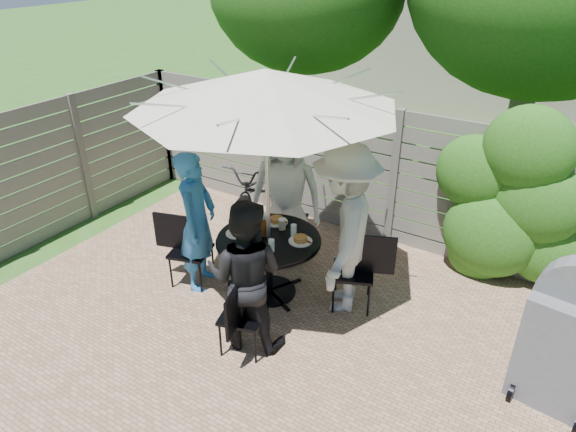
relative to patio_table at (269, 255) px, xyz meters
The scene contains 22 objects.
patio_table is the anchor object (origin of this frame).
umbrella 1.87m from the patio_table, ahead, with size 3.37×3.37×2.59m.
chair_back 1.00m from the patio_table, 108.54° to the left, with size 0.57×0.71×0.93m.
person_back 0.92m from the patio_table, 108.53° to the left, with size 0.89×0.58×1.83m, color silver.
chair_left 1.00m from the patio_table, 161.49° to the right, with size 0.68×0.54×0.89m.
person_left 0.89m from the patio_table, 161.47° to the right, with size 0.61×0.40×1.68m, color #2A6FB9.
chair_front 1.00m from the patio_table, 71.50° to the right, with size 0.52×0.66×0.86m.
person_front 0.88m from the patio_table, 71.47° to the right, with size 0.78×0.61×1.60m, color black.
chair_right 1.00m from the patio_table, 18.61° to the left, with size 0.70×0.58×0.92m.
person_right 0.94m from the patio_table, 18.53° to the left, with size 1.24×0.71×1.92m, color #B8B6B2.
plate_back 0.44m from the patio_table, 108.53° to the left, with size 0.26×0.26×0.06m.
plate_left 0.44m from the patio_table, 161.47° to the right, with size 0.26×0.26×0.06m.
plate_front 0.44m from the patio_table, 71.47° to the right, with size 0.26×0.26×0.06m.
plate_right 0.44m from the patio_table, 18.53° to the left, with size 0.26×0.26×0.06m.
glass_back 0.41m from the patio_table, 130.53° to the left, with size 0.07×0.07×0.14m, color silver.
glass_left 0.41m from the patio_table, 139.47° to the right, with size 0.07×0.07×0.14m, color silver.
glass_front 0.41m from the patio_table, 49.47° to the right, with size 0.07×0.07×0.14m, color silver.
glass_right 0.41m from the patio_table, 40.53° to the left, with size 0.07×0.07×0.14m, color silver.
syrup_jug 0.32m from the patio_table, 158.73° to the left, with size 0.09×0.09×0.16m, color #59280C.
coffee_cup 0.38m from the patio_table, 84.09° to the left, with size 0.08×0.08×0.12m, color #C6B293.
bicycle 1.80m from the patio_table, 126.82° to the left, with size 0.67×1.93×1.01m, color #333338.
bbq_grill 3.02m from the patio_table, ahead, with size 0.76×0.62×1.44m.
Camera 1 is at (2.04, -2.85, 3.64)m, focal length 32.00 mm.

